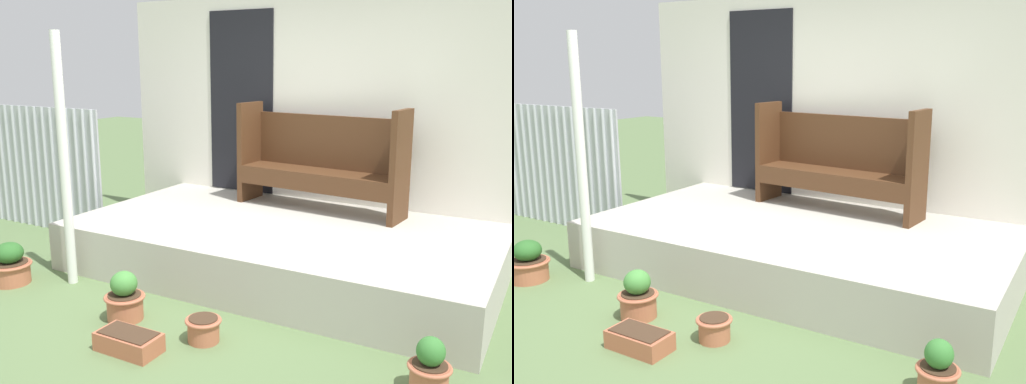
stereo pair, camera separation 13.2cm
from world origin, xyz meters
The scene contains 11 objects.
ground_plane centered at (0.00, 0.00, 0.00)m, with size 24.00×24.00×0.00m, color #5B7547.
porch_slab centered at (0.11, 1.04, 0.22)m, with size 3.80×2.07×0.44m.
house_wall centered at (0.07, 2.10, 1.31)m, with size 5.00×0.08×2.60m.
fence_corrugated centered at (-3.17, 0.95, 0.71)m, with size 2.25×0.05×1.41m.
support_post centered at (-1.36, -0.14, 1.08)m, with size 0.08×0.08×2.15m.
bench centered at (0.19, 1.74, 0.96)m, with size 1.76×0.56×1.04m.
flower_pot_left centered at (-1.82, -0.41, 0.16)m, with size 0.37×0.37×0.37m.
flower_pot_middle centered at (-0.45, -0.47, 0.16)m, with size 0.31×0.31×0.38m.
flower_pot_right centered at (0.26, -0.48, 0.10)m, with size 0.26×0.26×0.17m.
flower_pot_far_right centered at (1.78, -0.36, 0.15)m, with size 0.26×0.26×0.35m.
planter_box_rect centered at (-0.10, -0.84, 0.07)m, with size 0.44×0.24×0.14m.
Camera 1 is at (2.36, -3.48, 1.90)m, focal length 40.00 mm.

